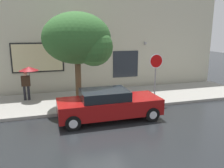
# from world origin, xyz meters

# --- Properties ---
(ground_plane) EXTENTS (60.00, 60.00, 0.00)m
(ground_plane) POSITION_xyz_m (0.00, 0.00, 0.00)
(ground_plane) COLOR black
(sidewalk) EXTENTS (20.00, 4.00, 0.15)m
(sidewalk) POSITION_xyz_m (0.00, 3.00, 0.07)
(sidewalk) COLOR gray
(sidewalk) RESTS_ON ground
(building_facade) EXTENTS (20.00, 0.67, 7.00)m
(building_facade) POSITION_xyz_m (-0.01, 5.50, 3.49)
(building_facade) COLOR beige
(building_facade) RESTS_ON ground
(parked_car) EXTENTS (4.57, 1.81, 1.37)m
(parked_car) POSITION_xyz_m (0.50, 0.03, 0.69)
(parked_car) COLOR maroon
(parked_car) RESTS_ON ground
(fire_hydrant) EXTENTS (0.30, 0.44, 0.82)m
(fire_hydrant) POSITION_xyz_m (1.44, 1.80, 0.55)
(fire_hydrant) COLOR red
(fire_hydrant) RESTS_ON sidewalk
(pedestrian_with_umbrella) EXTENTS (1.04, 1.04, 1.87)m
(pedestrian_with_umbrella) POSITION_xyz_m (-3.04, 3.71, 1.66)
(pedestrian_with_umbrella) COLOR black
(pedestrian_with_umbrella) RESTS_ON sidewalk
(street_tree) EXTENTS (3.39, 2.88, 4.68)m
(street_tree) POSITION_xyz_m (-0.37, 2.02, 3.46)
(street_tree) COLOR #4C3823
(street_tree) RESTS_ON sidewalk
(stop_sign) EXTENTS (0.76, 0.10, 2.61)m
(stop_sign) POSITION_xyz_m (3.45, 1.35, 1.99)
(stop_sign) COLOR gray
(stop_sign) RESTS_ON sidewalk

